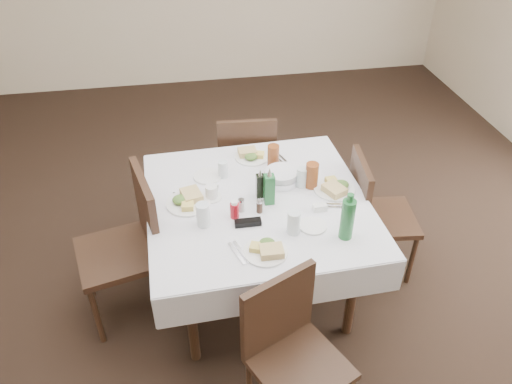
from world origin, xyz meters
TOP-DOWN VIEW (x-y plane):
  - ground_plane at (0.00, 0.00)m, footprint 7.00×7.00m
  - room_shell at (0.00, 0.00)m, footprint 6.04×7.04m
  - dining_table at (0.10, -0.06)m, footprint 1.37×1.37m
  - chair_north at (0.17, 0.78)m, footprint 0.46×0.46m
  - chair_south at (0.11, -0.94)m, footprint 0.56×0.56m
  - chair_east at (0.90, 0.02)m, footprint 0.47×0.47m
  - chair_west at (-0.68, -0.07)m, footprint 0.57×0.57m
  - meal_north at (0.14, 0.42)m, footprint 0.23×0.23m
  - meal_south at (0.07, -0.52)m, footprint 0.24×0.24m
  - meal_east at (0.60, -0.04)m, footprint 0.26×0.26m
  - meal_west at (-0.32, -0.01)m, footprint 0.27×0.27m
  - side_plate_a at (-0.17, 0.24)m, footprint 0.18×0.18m
  - side_plate_b at (0.37, -0.36)m, footprint 0.16×0.16m
  - water_n at (-0.07, 0.23)m, footprint 0.06×0.06m
  - water_s at (0.25, -0.38)m, footprint 0.08×0.08m
  - water_e at (0.41, 0.04)m, footprint 0.07×0.07m
  - water_w at (-0.24, -0.23)m, footprint 0.08×0.08m
  - iced_tea_a at (0.27, 0.29)m, footprint 0.08×0.08m
  - iced_tea_b at (0.46, 0.03)m, footprint 0.08×0.08m
  - bread_basket at (0.29, 0.11)m, footprint 0.24×0.24m
  - oil_cruet_dark at (0.13, -0.02)m, footprint 0.05×0.05m
  - oil_cruet_green at (0.17, -0.09)m, footprint 0.06×0.06m
  - ketchup_bottle at (-0.06, -0.19)m, footprint 0.05×0.05m
  - salt_shaker at (-0.01, -0.14)m, footprint 0.04×0.04m
  - pepper_shaker at (0.10, -0.17)m, footprint 0.04×0.04m
  - coffee_mug at (-0.17, 0.02)m, footprint 0.12×0.12m
  - sunglasses at (0.01, -0.28)m, footprint 0.15×0.05m
  - green_bottle at (0.52, -0.47)m, footprint 0.08×0.08m
  - sugar_caddy at (0.45, -0.22)m, footprint 0.08×0.05m
  - cutlery_n at (0.33, 0.41)m, footprint 0.11×0.20m
  - cutlery_s at (-0.07, -0.50)m, footprint 0.10×0.19m
  - cutlery_e at (0.54, -0.20)m, footprint 0.20×0.09m
  - cutlery_w at (-0.32, 0.07)m, footprint 0.16×0.06m

SIDE VIEW (x-z plane):
  - ground_plane at x=0.00m, z-range 0.00..0.00m
  - chair_south at x=0.11m, z-range 0.06..0.96m
  - chair_east at x=0.90m, z-range 0.06..0.97m
  - chair_north at x=0.17m, z-range 0.06..0.98m
  - chair_west at x=-0.68m, z-range 0.07..1.07m
  - dining_table at x=0.10m, z-range 0.30..1.06m
  - cutlery_w at x=-0.32m, z-range 0.76..0.77m
  - cutlery_s at x=-0.07m, z-range 0.76..0.77m
  - cutlery_e at x=0.54m, z-range 0.76..0.77m
  - cutlery_n at x=0.33m, z-range 0.76..0.77m
  - side_plate_b at x=0.37m, z-range 0.76..0.77m
  - side_plate_a at x=-0.17m, z-range 0.76..0.78m
  - sunglasses at x=0.01m, z-range 0.76..0.79m
  - meal_north at x=0.14m, z-range 0.76..0.81m
  - meal_south at x=0.07m, z-range 0.76..0.81m
  - sugar_caddy at x=0.45m, z-range 0.76..0.80m
  - meal_east at x=0.60m, z-range 0.76..0.81m
  - meal_west at x=-0.32m, z-range 0.76..0.81m
  - bread_basket at x=0.29m, z-range 0.76..0.84m
  - coffee_mug at x=-0.17m, z-range 0.76..0.85m
  - pepper_shaker at x=0.10m, z-range 0.76..0.84m
  - salt_shaker at x=-0.01m, z-range 0.76..0.85m
  - ketchup_bottle at x=-0.06m, z-range 0.76..0.87m
  - water_n at x=-0.07m, z-range 0.76..0.88m
  - water_e at x=0.41m, z-range 0.76..0.89m
  - water_s at x=0.25m, z-range 0.76..0.90m
  - water_w at x=-0.24m, z-range 0.76..0.91m
  - iced_tea_a at x=0.27m, z-range 0.76..0.92m
  - iced_tea_b at x=0.46m, z-range 0.76..0.93m
  - oil_cruet_dark at x=0.13m, z-range 0.75..0.95m
  - oil_cruet_green at x=0.17m, z-range 0.74..0.99m
  - green_bottle at x=0.52m, z-range 0.75..1.04m
  - room_shell at x=0.00m, z-range 0.31..3.11m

